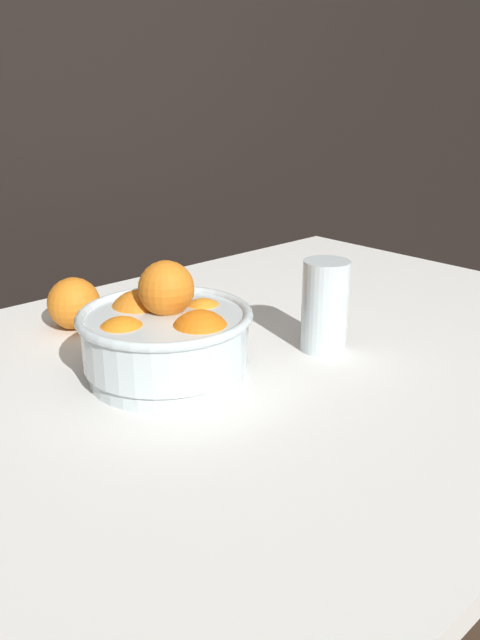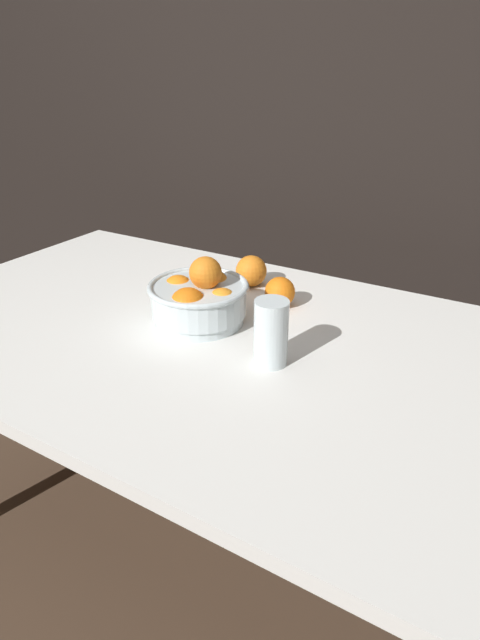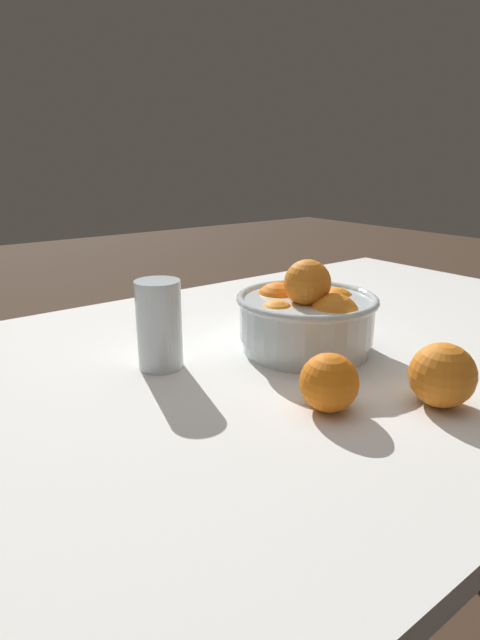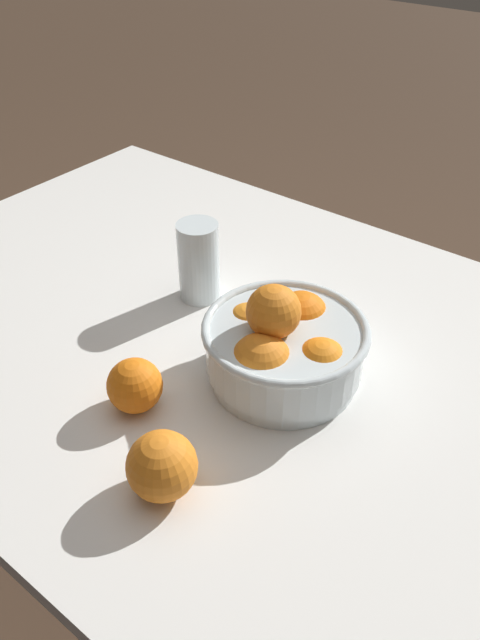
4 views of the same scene
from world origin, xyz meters
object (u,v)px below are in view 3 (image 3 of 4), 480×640
(orange_loose_near_bowl, at_px, (329,382))
(orange_loose_front, at_px, (442,375))
(fruit_bowl, at_px, (306,317))
(juice_glass, at_px, (160,329))

(orange_loose_near_bowl, xyz_separation_m, orange_loose_front, (-0.12, 0.08, 0.00))
(fruit_bowl, distance_m, orange_loose_near_bowl, 0.20)
(juice_glass, bearing_deg, orange_loose_near_bowl, 112.31)
(fruit_bowl, distance_m, orange_loose_front, 0.24)
(fruit_bowl, xyz_separation_m, orange_loose_near_bowl, (0.12, 0.16, -0.02))
(juice_glass, xyz_separation_m, orange_loose_front, (-0.22, 0.32, -0.02))
(fruit_bowl, height_order, orange_loose_front, fruit_bowl)
(fruit_bowl, relative_size, orange_loose_near_bowl, 3.07)
(fruit_bowl, xyz_separation_m, juice_glass, (0.22, -0.08, 0.00))
(fruit_bowl, bearing_deg, orange_loose_front, 90.36)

